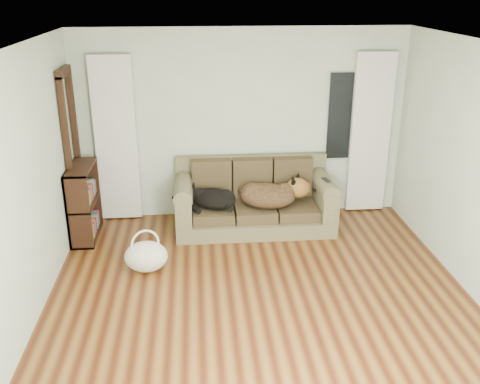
{
  "coord_description": "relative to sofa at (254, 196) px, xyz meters",
  "views": [
    {
      "loc": [
        -0.63,
        -4.63,
        3.13
      ],
      "look_at": [
        -0.09,
        1.6,
        0.67
      ],
      "focal_mm": 40.0,
      "sensor_mm": 36.0,
      "label": 1
    }
  ],
  "objects": [
    {
      "name": "curtain_left",
      "position": [
        -1.83,
        0.45,
        0.7
      ],
      "size": [
        0.55,
        0.08,
        2.25
      ],
      "primitive_type": "cube",
      "color": "white",
      "rests_on": "ground"
    },
    {
      "name": "tote_bag",
      "position": [
        -1.37,
        -1.08,
        -0.29
      ],
      "size": [
        0.52,
        0.42,
        0.36
      ],
      "primitive_type": "ellipsoid",
      "rotation": [
        0.0,
        0.0,
        0.07
      ],
      "color": "white",
      "rests_on": "floor"
    },
    {
      "name": "dog_black_lab",
      "position": [
        -0.58,
        -0.09,
        0.03
      ],
      "size": [
        0.74,
        0.68,
        0.26
      ],
      "primitive_type": "ellipsoid",
      "rotation": [
        0.0,
        0.0,
        -0.52
      ],
      "color": "black",
      "rests_on": "sofa"
    },
    {
      "name": "dog_shepherd",
      "position": [
        0.21,
        -0.1,
        0.04
      ],
      "size": [
        0.89,
        0.74,
        0.34
      ],
      "primitive_type": "ellipsoid",
      "rotation": [
        0.0,
        0.0,
        2.86
      ],
      "color": "black",
      "rests_on": "sofa"
    },
    {
      "name": "bookshelf",
      "position": [
        -2.22,
        -0.11,
        0.05
      ],
      "size": [
        0.34,
        0.8,
        0.97
      ],
      "primitive_type": "cube",
      "rotation": [
        0.0,
        0.0,
        -0.07
      ],
      "color": "black",
      "rests_on": "floor"
    },
    {
      "name": "window_pane",
      "position": [
        1.32,
        0.5,
        0.95
      ],
      "size": [
        0.5,
        0.03,
        1.2
      ],
      "primitive_type": "cube",
      "color": "black",
      "rests_on": "wall_back"
    },
    {
      "name": "sofa",
      "position": [
        0.0,
        0.0,
        0.0
      ],
      "size": [
        2.09,
        0.9,
        0.86
      ],
      "primitive_type": "cube",
      "color": "brown",
      "rests_on": "floor"
    },
    {
      "name": "wall_back",
      "position": [
        -0.13,
        0.53,
        0.85
      ],
      "size": [
        4.5,
        0.04,
        2.6
      ],
      "primitive_type": "cube",
      "color": "beige",
      "rests_on": "ground"
    },
    {
      "name": "ceiling",
      "position": [
        -0.13,
        -1.97,
        2.15
      ],
      "size": [
        5.0,
        5.0,
        0.0
      ],
      "primitive_type": "plane",
      "color": "white",
      "rests_on": "ground"
    },
    {
      "name": "wall_left",
      "position": [
        -2.38,
        -1.97,
        0.85
      ],
      "size": [
        0.04,
        5.0,
        2.6
      ],
      "primitive_type": "cube",
      "color": "beige",
      "rests_on": "ground"
    },
    {
      "name": "floor",
      "position": [
        -0.13,
        -1.97,
        -0.45
      ],
      "size": [
        5.0,
        5.0,
        0.0
      ],
      "primitive_type": "plane",
      "color": "#421C0C",
      "rests_on": "ground"
    },
    {
      "name": "curtain_right",
      "position": [
        1.67,
        0.45,
        0.7
      ],
      "size": [
        0.55,
        0.08,
        2.25
      ],
      "primitive_type": "cube",
      "color": "white",
      "rests_on": "ground"
    },
    {
      "name": "door_casing",
      "position": [
        -2.33,
        0.07,
        0.6
      ],
      "size": [
        0.07,
        0.6,
        2.1
      ],
      "primitive_type": "cube",
      "color": "black",
      "rests_on": "ground"
    },
    {
      "name": "tv_remote",
      "position": [
        0.92,
        -0.2,
        0.28
      ],
      "size": [
        0.09,
        0.2,
        0.02
      ],
      "primitive_type": "cube",
      "rotation": [
        0.0,
        0.0,
        0.22
      ],
      "color": "black",
      "rests_on": "sofa"
    }
  ]
}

